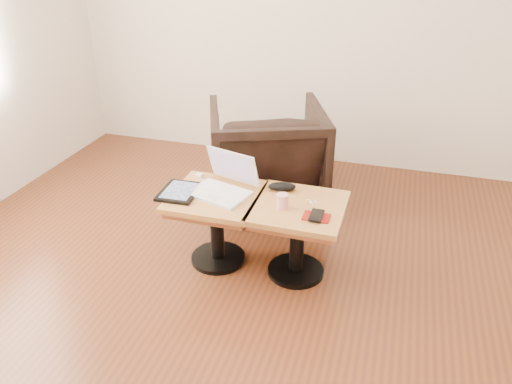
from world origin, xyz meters
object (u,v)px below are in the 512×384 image
(laptop, at_px, (224,185))
(striped_cup, at_px, (282,201))
(side_table_left, at_px, (216,211))
(side_table_right, at_px, (298,223))
(armchair, at_px, (267,155))

(laptop, xyz_separation_m, striped_cup, (0.37, -0.09, -0.00))
(side_table_left, bearing_deg, side_table_right, 0.51)
(side_table_left, relative_size, striped_cup, 6.10)
(side_table_left, xyz_separation_m, side_table_right, (0.48, 0.01, 0.00))
(side_table_left, distance_m, side_table_right, 0.48)
(side_table_left, bearing_deg, laptop, 48.64)
(side_table_left, height_order, striped_cup, striped_cup)
(armchair, bearing_deg, laptop, 65.21)
(side_table_right, xyz_separation_m, striped_cup, (-0.08, -0.06, 0.16))
(side_table_right, xyz_separation_m, laptop, (-0.45, 0.03, 0.16))
(armchair, bearing_deg, striped_cup, 88.92)
(striped_cup, xyz_separation_m, armchair, (-0.33, 0.87, -0.13))
(armchair, bearing_deg, side_table_right, 94.90)
(side_table_right, bearing_deg, laptop, 176.70)
(side_table_left, height_order, laptop, laptop)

